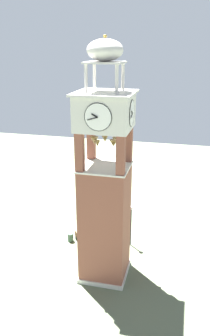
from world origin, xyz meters
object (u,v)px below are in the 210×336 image
object	(u,v)px
park_bench	(79,238)
lamp_post	(131,218)
trash_bin	(71,237)
clock_tower	(105,191)

from	to	relation	value
park_bench	lamp_post	world-z (taller)	lamp_post
lamp_post	trash_bin	bearing A→B (deg)	7.55
lamp_post	clock_tower	bearing A→B (deg)	74.16
clock_tower	trash_bin	bearing A→B (deg)	-41.50
clock_tower	park_bench	world-z (taller)	clock_tower
lamp_post	trash_bin	xyz separation A→B (m)	(5.55, 0.74, -2.36)
clock_tower	trash_bin	distance (m)	8.87
park_bench	lamp_post	size ratio (longest dim) A/B	0.38
clock_tower	park_bench	distance (m)	8.37
clock_tower	trash_bin	size ratio (longest dim) A/B	22.44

